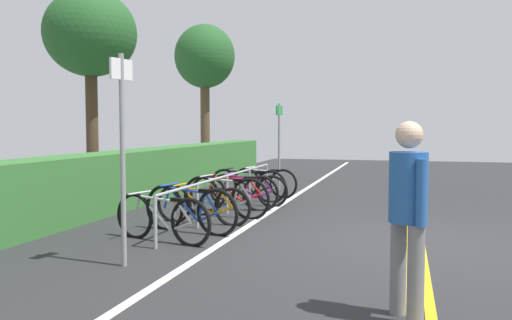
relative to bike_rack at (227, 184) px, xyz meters
The scene contains 19 objects.
ground_plane 3.79m from the bike_rack, 115.80° to the right, with size 36.36×12.93×0.05m, color #2B2B2D.
centre_line_yellow_inner 3.86m from the bike_rack, 115.28° to the right, with size 32.72×0.10×0.00m, color gold.
centre_line_yellow_outer 3.72m from the bike_rack, 116.35° to the right, with size 32.72×0.10×0.00m, color gold.
bike_lane_stripe_white 1.88m from the bike_rack, 155.49° to the right, with size 32.72×0.12×0.00m, color white.
bike_rack is the anchor object (origin of this frame).
bicycle_0 2.59m from the bike_rack, behind, with size 0.60×1.69×0.72m.
bicycle_1 1.87m from the bike_rack, behind, with size 0.55×1.71×0.76m.
bicycle_2 1.13m from the bike_rack, behind, with size 0.46×1.75×0.68m.
bicycle_3 0.44m from the bike_rack, 165.25° to the right, with size 0.46×1.74×0.78m.
bicycle_4 0.42m from the bike_rack, ahead, with size 0.53×1.72×0.74m.
bicycle_5 1.12m from the bike_rack, ahead, with size 0.46×1.72×0.69m.
bicycle_6 1.73m from the bike_rack, ahead, with size 0.46×1.81×0.74m.
bicycle_7 2.54m from the bike_rack, ahead, with size 0.48×1.62×0.71m.
pedestrian 5.85m from the bike_rack, 146.22° to the right, with size 0.43×0.32×1.69m.
sign_post_near 4.03m from the bike_rack, behind, with size 0.36×0.10×2.48m.
sign_post_far 3.92m from the bike_rack, ahead, with size 0.36×0.09×2.22m.
hedge_backdrop 2.80m from the bike_rack, 57.56° to the left, with size 15.02×0.86×1.13m, color #387533.
tree_mid 4.79m from the bike_rack, 73.41° to the left, with size 2.03×2.03×4.64m.
tree_far_right 9.14m from the bike_rack, 23.68° to the left, with size 2.05×2.05×5.09m.
Camera 1 is at (-7.86, 0.17, 1.65)m, focal length 37.58 mm.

